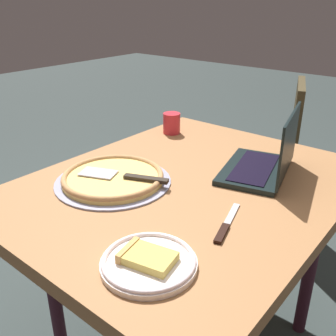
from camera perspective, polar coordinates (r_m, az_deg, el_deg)
name	(u,v)px	position (r m, az deg, el deg)	size (l,w,h in m)	color
dining_table	(187,199)	(1.31, 2.84, -4.60)	(1.16, 0.93, 0.72)	#98663C
laptop	(266,161)	(1.35, 14.38, 1.03)	(0.37, 0.28, 0.23)	black
pizza_plate	(148,261)	(0.90, -2.96, -13.72)	(0.22, 0.22, 0.04)	white
pizza_tray	(113,178)	(1.28, -8.18, -1.46)	(0.39, 0.39, 0.04)	#9293AE
table_knife	(226,226)	(1.05, 8.60, -8.55)	(0.21, 0.08, 0.01)	#BCB9BE
drink_cup	(172,123)	(1.72, 0.55, 6.72)	(0.08, 0.08, 0.09)	red
chair_near	(271,148)	(2.23, 15.06, 2.90)	(0.55, 0.55, 0.87)	#3C321D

